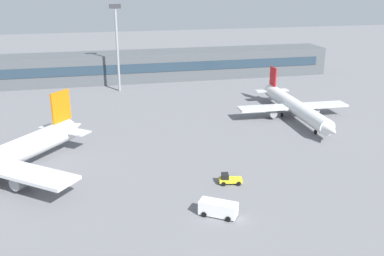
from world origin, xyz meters
The scene contains 6 objects.
ground_plane centered at (0.00, 40.00, 0.00)m, with size 400.00×400.00×0.00m, color slate.
terminal_building centered at (0.00, 98.82, 4.50)m, with size 132.31×12.13×9.00m.
airplane_mid centered at (34.10, 49.56, 2.85)m, with size 26.34×37.81×9.34m.
baggage_tug_yellow centered at (8.70, 20.74, 0.80)m, with size 3.81×2.34×1.75m.
service_van_white centered at (4.26, 11.79, 1.11)m, with size 5.44×4.55×2.08m.
floodlight_tower_west centered at (-3.68, 85.56, 14.23)m, with size 3.20×0.80×24.46m.
Camera 1 is at (-11.11, -37.46, 30.56)m, focal length 39.97 mm.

